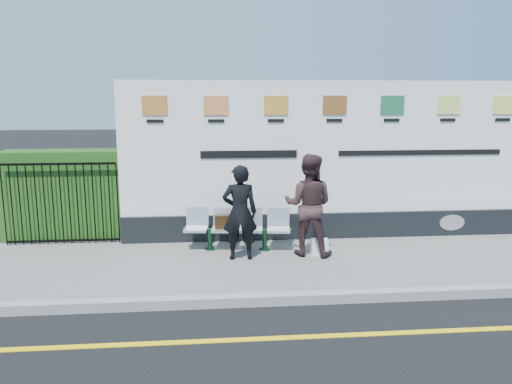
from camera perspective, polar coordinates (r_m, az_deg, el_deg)
ground at (r=6.38m, az=12.26°, el=-15.65°), size 80.00×80.00×0.00m
pavement at (r=8.59m, az=7.28°, el=-8.00°), size 14.00×3.00×0.12m
kerb at (r=7.22m, az=9.88°, el=-11.71°), size 14.00×0.18×0.14m
yellow_line at (r=6.38m, az=12.26°, el=-15.61°), size 14.00×0.10×0.01m
billboard at (r=9.67m, az=8.66°, el=2.37°), size 8.00×0.30×3.00m
hedge at (r=10.29m, az=-20.72°, el=-0.25°), size 2.35×0.70×1.70m
railing at (r=9.88m, az=-21.38°, el=-1.20°), size 2.05×0.06×1.54m
bench at (r=8.96m, az=-2.16°, el=-5.37°), size 1.92×0.72×0.40m
woman_left at (r=8.32m, az=-1.86°, el=-2.35°), size 0.59×0.39×1.61m
woman_right at (r=8.58m, az=6.02°, el=-1.49°), size 1.03×0.91×1.76m
handbag_brown at (r=8.90m, az=-3.75°, el=-3.38°), size 0.32×0.17×0.24m
carrier_bag_white at (r=8.76m, az=7.27°, el=-6.24°), size 0.28×0.17×0.28m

